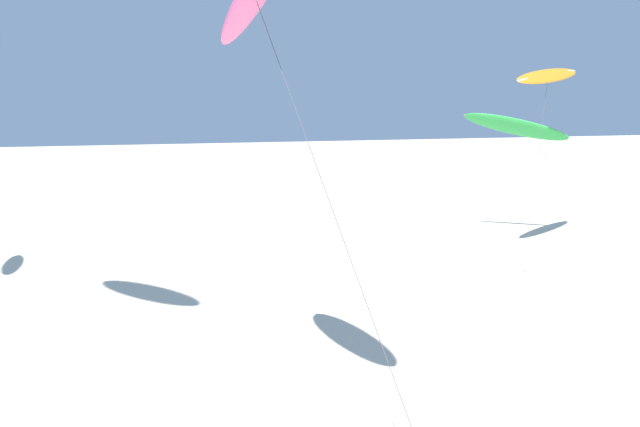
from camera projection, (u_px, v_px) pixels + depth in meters
The scene contains 2 objects.
flying_kite_0 at pixel (516, 127), 48.70m from camera, with size 6.92×9.61×8.27m.
flying_kite_1 at pixel (548, 76), 43.62m from camera, with size 7.52×6.94×10.79m.
Camera 1 is at (-6.06, 2.29, 8.88)m, focal length 43.88 mm.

